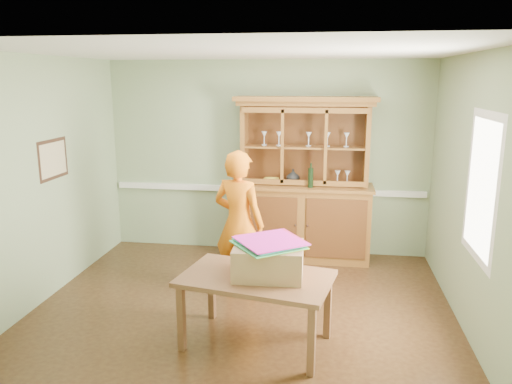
% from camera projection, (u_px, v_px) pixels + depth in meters
% --- Properties ---
extents(floor, '(4.50, 4.50, 0.00)m').
position_uv_depth(floor, '(243.00, 310.00, 5.40)').
color(floor, '#4C3118').
rests_on(floor, ground).
extents(ceiling, '(4.50, 4.50, 0.00)m').
position_uv_depth(ceiling, '(241.00, 52.00, 4.80)').
color(ceiling, white).
rests_on(ceiling, wall_back).
extents(wall_back, '(4.50, 0.00, 4.50)m').
position_uv_depth(wall_back, '(267.00, 158.00, 7.03)').
color(wall_back, gray).
rests_on(wall_back, floor).
extents(wall_left, '(0.00, 4.00, 4.00)m').
position_uv_depth(wall_left, '(39.00, 182.00, 5.43)').
color(wall_left, gray).
rests_on(wall_left, floor).
extents(wall_right, '(0.00, 4.00, 4.00)m').
position_uv_depth(wall_right, '(473.00, 196.00, 4.78)').
color(wall_right, gray).
rests_on(wall_right, floor).
extents(wall_front, '(4.50, 0.00, 4.50)m').
position_uv_depth(wall_front, '(186.00, 255.00, 3.17)').
color(wall_front, gray).
rests_on(wall_front, floor).
extents(chair_rail, '(4.41, 0.05, 0.08)m').
position_uv_depth(chair_rail, '(266.00, 190.00, 7.11)').
color(chair_rail, white).
rests_on(chair_rail, wall_back).
extents(framed_map, '(0.03, 0.60, 0.46)m').
position_uv_depth(framed_map, '(54.00, 159.00, 5.67)').
color(framed_map, '#351F15').
rests_on(framed_map, wall_left).
extents(window_panel, '(0.03, 0.96, 1.36)m').
position_uv_depth(window_panel, '(481.00, 187.00, 4.46)').
color(window_panel, white).
rests_on(window_panel, wall_right).
extents(china_hutch, '(1.89, 0.62, 2.22)m').
position_uv_depth(china_hutch, '(303.00, 203.00, 6.84)').
color(china_hutch, brown).
rests_on(china_hutch, floor).
extents(dining_table, '(1.49, 1.06, 0.68)m').
position_uv_depth(dining_table, '(256.00, 284.00, 4.59)').
color(dining_table, brown).
rests_on(dining_table, floor).
extents(cardboard_box, '(0.64, 0.52, 0.29)m').
position_uv_depth(cardboard_box, '(268.00, 261.00, 4.55)').
color(cardboard_box, '#966D4D').
rests_on(cardboard_box, dining_table).
extents(kite_stack, '(0.73, 0.73, 0.05)m').
position_uv_depth(kite_stack, '(269.00, 242.00, 4.53)').
color(kite_stack, '#D4FF20').
rests_on(kite_stack, cardboard_box).
extents(person, '(0.71, 0.58, 1.68)m').
position_uv_depth(person, '(239.00, 224.00, 5.64)').
color(person, orange).
rests_on(person, floor).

